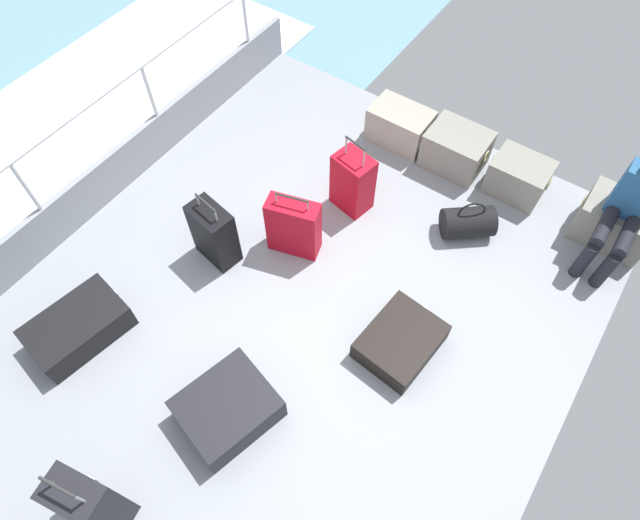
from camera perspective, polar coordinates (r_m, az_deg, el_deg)
ground_plane at (r=4.61m, az=-2.13°, el=-4.84°), size 4.40×5.20×0.06m
gunwale_port at (r=5.47m, az=-21.17°, el=8.28°), size 0.06×5.20×0.45m
railing_port at (r=5.10m, az=-23.11°, el=12.34°), size 0.04×4.20×1.02m
sea_wake at (r=6.84m, az=-27.69°, el=9.82°), size 12.00×12.00×0.01m
cargo_crate_0 at (r=5.68m, az=8.40°, el=13.82°), size 0.64×0.39×0.38m
cargo_crate_1 at (r=5.53m, az=14.13°, el=11.22°), size 0.61×0.45×0.40m
cargo_crate_2 at (r=5.48m, az=20.16°, el=8.21°), size 0.56×0.40×0.37m
cargo_crate_3 at (r=5.46m, az=28.69°, el=3.55°), size 0.65×0.46×0.41m
passenger_seated at (r=5.06m, az=29.84°, el=4.73°), size 0.34×0.66×1.11m
suitcase_0 at (r=4.75m, az=-24.10°, el=-6.48°), size 0.59×0.82×0.26m
suitcase_1 at (r=4.96m, az=3.45°, el=8.16°), size 0.39×0.31×0.80m
suitcase_2 at (r=4.36m, az=8.46°, el=-8.47°), size 0.57×0.68×0.21m
suitcase_3 at (r=4.00m, az=-23.02°, el=-22.46°), size 0.41×0.30×0.88m
suitcase_4 at (r=4.15m, az=-9.70°, el=-15.16°), size 0.71×0.78×0.27m
suitcase_5 at (r=4.65m, az=-2.79°, el=3.49°), size 0.48×0.31×0.70m
suitcase_6 at (r=4.68m, az=-11.08°, el=2.70°), size 0.41×0.29×0.73m
duffel_bag at (r=5.05m, az=15.30°, el=3.87°), size 0.53×0.51×0.41m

